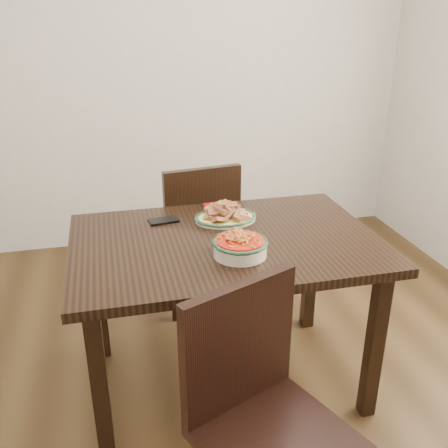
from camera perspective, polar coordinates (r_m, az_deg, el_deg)
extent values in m
plane|color=#332110|center=(2.48, 0.28, -17.97)|extent=(3.50, 3.50, 0.00)
cube|color=beige|center=(3.60, -6.69, 17.79)|extent=(3.50, 0.10, 2.60)
cube|color=black|center=(2.11, 0.13, -2.21)|extent=(1.28, 0.86, 0.04)
cube|color=black|center=(1.98, -13.97, -17.90)|extent=(0.06, 0.06, 0.71)
cube|color=black|center=(2.22, 16.82, -13.16)|extent=(0.06, 0.06, 0.71)
cube|color=black|center=(2.54, -14.17, -7.82)|extent=(0.06, 0.06, 0.71)
cube|color=black|center=(2.73, 9.84, -5.08)|extent=(0.06, 0.06, 0.71)
cube|color=black|center=(2.90, -3.57, -1.32)|extent=(0.47, 0.47, 0.04)
cube|color=black|center=(3.20, -1.52, -3.34)|extent=(0.04, 0.04, 0.41)
cube|color=black|center=(3.11, -7.43, -4.33)|extent=(0.04, 0.04, 0.41)
cube|color=black|center=(2.91, 0.78, -6.14)|extent=(0.04, 0.04, 0.41)
cube|color=black|center=(2.82, -5.69, -7.34)|extent=(0.04, 0.04, 0.41)
cube|color=black|center=(2.64, -2.43, 1.81)|extent=(0.42, 0.10, 0.44)
cube|color=black|center=(1.66, 6.03, -23.40)|extent=(0.55, 0.55, 0.04)
cube|color=black|center=(1.99, 6.09, -22.83)|extent=(0.04, 0.04, 0.41)
cube|color=black|center=(1.61, 1.71, -13.67)|extent=(0.40, 0.20, 0.44)
ellipsoid|color=beige|center=(2.28, 0.18, 0.61)|extent=(0.28, 0.21, 0.02)
ellipsoid|color=gold|center=(2.28, 0.18, 0.75)|extent=(0.27, 0.20, 0.01)
torus|color=#193821|center=(2.28, 0.18, 0.79)|extent=(0.22, 0.22, 0.01)
cylinder|color=beige|center=(1.95, 1.84, -2.76)|extent=(0.21, 0.21, 0.06)
torus|color=#16311E|center=(1.94, 1.85, -2.07)|extent=(0.22, 0.22, 0.02)
cylinder|color=#9D1607|center=(1.94, 1.85, -1.94)|extent=(0.19, 0.19, 0.01)
cube|color=black|center=(2.28, -6.94, 0.38)|extent=(0.14, 0.09, 0.01)
cube|color=maroon|center=(2.43, -0.91, 2.05)|extent=(0.11, 0.10, 0.01)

